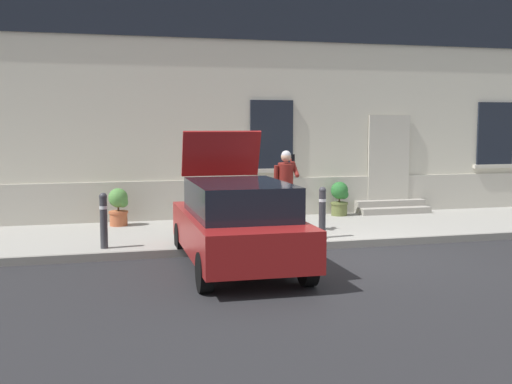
{
  "coord_description": "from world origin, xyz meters",
  "views": [
    {
      "loc": [
        -4.51,
        -10.67,
        2.47
      ],
      "look_at": [
        -1.26,
        1.6,
        1.1
      ],
      "focal_mm": 44.58,
      "sensor_mm": 36.0,
      "label": 1
    }
  ],
  "objects_px": {
    "person_on_phone": "(285,185)",
    "planter_charcoal": "(235,201)",
    "planter_olive": "(340,198)",
    "bollard_near_person": "(322,210)",
    "planter_terracotta": "(119,206)",
    "hatchback_car_red": "(238,223)",
    "bollard_far_left": "(104,218)"
  },
  "relations": [
    {
      "from": "person_on_phone",
      "to": "planter_charcoal",
      "type": "xyz_separation_m",
      "value": [
        -0.68,
        1.85,
        -0.55
      ]
    },
    {
      "from": "planter_olive",
      "to": "person_on_phone",
      "type": "bearing_deg",
      "value": -136.61
    },
    {
      "from": "bollard_near_person",
      "to": "planter_olive",
      "type": "relative_size",
      "value": 1.22
    },
    {
      "from": "bollard_near_person",
      "to": "planter_charcoal",
      "type": "distance_m",
      "value": 3.0
    },
    {
      "from": "planter_terracotta",
      "to": "bollard_near_person",
      "type": "bearing_deg",
      "value": -33.73
    },
    {
      "from": "hatchback_car_red",
      "to": "planter_terracotta",
      "type": "bearing_deg",
      "value": 112.67
    },
    {
      "from": "person_on_phone",
      "to": "planter_olive",
      "type": "relative_size",
      "value": 2.04
    },
    {
      "from": "person_on_phone",
      "to": "planter_charcoal",
      "type": "relative_size",
      "value": 2.04
    },
    {
      "from": "hatchback_car_red",
      "to": "bollard_near_person",
      "type": "xyz_separation_m",
      "value": [
        2.15,
        1.65,
        -0.09
      ]
    },
    {
      "from": "bollard_far_left",
      "to": "planter_charcoal",
      "type": "xyz_separation_m",
      "value": [
        3.14,
        2.75,
        -0.11
      ]
    },
    {
      "from": "bollard_far_left",
      "to": "planter_charcoal",
      "type": "bearing_deg",
      "value": 41.26
    },
    {
      "from": "bollard_near_person",
      "to": "planter_charcoal",
      "type": "relative_size",
      "value": 1.22
    },
    {
      "from": "person_on_phone",
      "to": "planter_charcoal",
      "type": "height_order",
      "value": "person_on_phone"
    },
    {
      "from": "planter_olive",
      "to": "planter_charcoal",
      "type": "bearing_deg",
      "value": -177.98
    },
    {
      "from": "bollard_far_left",
      "to": "planter_charcoal",
      "type": "distance_m",
      "value": 4.18
    },
    {
      "from": "bollard_near_person",
      "to": "planter_terracotta",
      "type": "xyz_separation_m",
      "value": [
        -3.94,
        2.63,
        -0.11
      ]
    },
    {
      "from": "bollard_far_left",
      "to": "planter_terracotta",
      "type": "xyz_separation_m",
      "value": [
        0.39,
        2.63,
        -0.11
      ]
    },
    {
      "from": "bollard_near_person",
      "to": "planter_charcoal",
      "type": "xyz_separation_m",
      "value": [
        -1.19,
        2.75,
        -0.11
      ]
    },
    {
      "from": "planter_terracotta",
      "to": "planter_olive",
      "type": "relative_size",
      "value": 1.0
    },
    {
      "from": "bollard_far_left",
      "to": "person_on_phone",
      "type": "distance_m",
      "value": 3.95
    },
    {
      "from": "hatchback_car_red",
      "to": "person_on_phone",
      "type": "height_order",
      "value": "hatchback_car_red"
    },
    {
      "from": "bollard_near_person",
      "to": "planter_olive",
      "type": "bearing_deg",
      "value": 61.46
    },
    {
      "from": "planter_charcoal",
      "to": "planter_olive",
      "type": "bearing_deg",
      "value": 2.02
    },
    {
      "from": "bollard_near_person",
      "to": "planter_terracotta",
      "type": "height_order",
      "value": "bollard_near_person"
    },
    {
      "from": "bollard_far_left",
      "to": "hatchback_car_red",
      "type": "bearing_deg",
      "value": -37.04
    },
    {
      "from": "planter_terracotta",
      "to": "planter_charcoal",
      "type": "distance_m",
      "value": 2.75
    },
    {
      "from": "planter_charcoal",
      "to": "bollard_far_left",
      "type": "bearing_deg",
      "value": -138.74
    },
    {
      "from": "person_on_phone",
      "to": "bollard_far_left",
      "type": "bearing_deg",
      "value": -175.51
    },
    {
      "from": "person_on_phone",
      "to": "planter_terracotta",
      "type": "xyz_separation_m",
      "value": [
        -3.43,
        1.73,
        -0.55
      ]
    },
    {
      "from": "person_on_phone",
      "to": "planter_charcoal",
      "type": "bearing_deg",
      "value": 101.5
    },
    {
      "from": "hatchback_car_red",
      "to": "planter_terracotta",
      "type": "distance_m",
      "value": 4.64
    },
    {
      "from": "bollard_far_left",
      "to": "planter_olive",
      "type": "height_order",
      "value": "bollard_far_left"
    }
  ]
}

